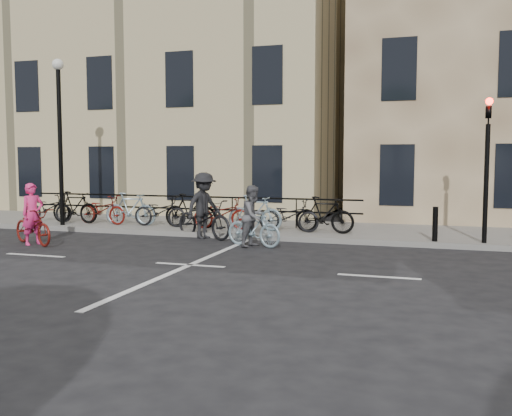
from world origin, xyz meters
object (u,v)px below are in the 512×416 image
(cyclist_pink, at_px, (33,223))
(traffic_light, at_px, (487,152))
(lamp_post, at_px, (60,121))
(cyclist_grey, at_px, (253,222))
(cyclist_dark, at_px, (204,213))

(cyclist_pink, bearing_deg, traffic_light, -51.15)
(lamp_post, bearing_deg, cyclist_pink, -66.52)
(traffic_light, distance_m, cyclist_grey, 6.16)
(lamp_post, xyz_separation_m, cyclist_grey, (7.00, -1.52, -2.84))
(traffic_light, xyz_separation_m, cyclist_grey, (-5.70, -1.46, -1.81))
(lamp_post, relative_size, cyclist_grey, 3.08)
(cyclist_pink, xyz_separation_m, cyclist_dark, (3.88, 2.48, 0.18))
(cyclist_pink, xyz_separation_m, cyclist_grey, (5.70, 1.46, 0.08))
(cyclist_pink, height_order, cyclist_grey, cyclist_pink)
(cyclist_pink, bearing_deg, cyclist_dark, -32.88)
(traffic_light, xyz_separation_m, cyclist_dark, (-7.53, -0.44, -1.71))
(traffic_light, relative_size, cyclist_grey, 2.27)
(cyclist_grey, height_order, cyclist_dark, cyclist_dark)
(lamp_post, relative_size, cyclist_pink, 2.72)
(traffic_light, relative_size, cyclist_pink, 2.01)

